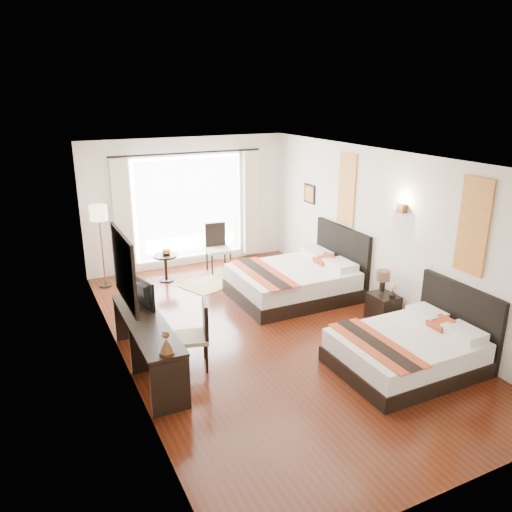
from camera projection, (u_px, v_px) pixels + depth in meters
name	position (u px, v px, depth m)	size (l,w,h in m)	color
floor	(267.00, 333.00, 8.04)	(4.50, 7.50, 0.01)	#3C160A
ceiling	(268.00, 158.00, 7.16)	(4.50, 7.50, 0.02)	white
wall_headboard	(384.00, 233.00, 8.53)	(0.01, 7.50, 2.80)	silver
wall_desk	(118.00, 272.00, 6.66)	(0.01, 7.50, 2.80)	silver
wall_window	(188.00, 203.00, 10.79)	(4.50, 0.01, 2.80)	silver
wall_entry	(461.00, 366.00, 4.40)	(4.50, 0.01, 2.80)	silver
window_glass	(189.00, 208.00, 10.81)	(2.40, 0.02, 2.20)	white
sheer_curtain	(190.00, 208.00, 10.76)	(2.30, 0.02, 2.10)	white
drape_left	(122.00, 217.00, 10.13)	(0.35, 0.14, 2.35)	#C5B798
drape_right	(251.00, 203.00, 11.33)	(0.35, 0.14, 2.35)	#C5B798
art_panel_near	(473.00, 226.00, 6.80)	(0.03, 0.50, 1.35)	#974016
art_panel_far	(347.00, 190.00, 9.29)	(0.03, 0.50, 1.35)	#974016
wall_sconce	(402.00, 209.00, 7.96)	(0.10, 0.14, 0.14)	#4E331C
mirror_frame	(124.00, 268.00, 6.38)	(0.04, 1.25, 0.95)	black
mirror_glass	(126.00, 268.00, 6.39)	(0.01, 1.12, 0.82)	white
bed_near	(411.00, 349.00, 6.95)	(1.95, 1.52, 1.10)	black
bed_far	(297.00, 280.00, 9.38)	(2.21, 1.73, 1.25)	black
nightstand	(383.00, 308.00, 8.41)	(0.39, 0.49, 0.47)	black
table_lamp	(383.00, 277.00, 8.34)	(0.23, 0.23, 0.36)	black
vase	(393.00, 292.00, 8.17)	(0.13, 0.13, 0.14)	black
console_desk	(148.00, 346.00, 6.84)	(0.50, 2.20, 0.76)	black
television	(137.00, 292.00, 7.13)	(0.73, 0.10, 0.42)	black
bronze_figurine	(166.00, 344.00, 5.83)	(0.18, 0.18, 0.27)	#4E331C
desk_chair	(193.00, 348.00, 6.95)	(0.57, 0.57, 1.00)	#BCB391
floor_lamp	(99.00, 218.00, 9.52)	(0.33, 0.33, 1.65)	black
side_table	(166.00, 268.00, 10.16)	(0.48, 0.48, 0.55)	black
fruit_bowl	(166.00, 253.00, 10.11)	(0.20, 0.20, 0.05)	#412917
window_chair	(218.00, 257.00, 10.71)	(0.52, 0.52, 1.03)	#BCB391
jute_rug	(212.00, 283.00, 10.11)	(1.18, 0.80, 0.01)	tan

